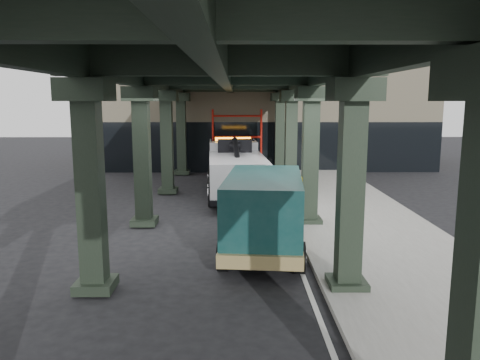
{
  "coord_description": "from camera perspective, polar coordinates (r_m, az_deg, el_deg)",
  "views": [
    {
      "loc": [
        -0.04,
        -14.6,
        4.5
      ],
      "look_at": [
        0.09,
        1.98,
        1.7
      ],
      "focal_mm": 35.0,
      "sensor_mm": 36.0,
      "label": 1
    }
  ],
  "objects": [
    {
      "name": "viaduct",
      "position": [
        16.63,
        -1.73,
        12.9
      ],
      "size": [
        7.4,
        32.0,
        6.4
      ],
      "color": "black",
      "rests_on": "ground"
    },
    {
      "name": "sidewalk",
      "position": [
        17.76,
        14.44,
        -5.15
      ],
      "size": [
        5.0,
        40.0,
        0.15
      ],
      "primitive_type": "cube",
      "color": "gray",
      "rests_on": "ground"
    },
    {
      "name": "lane_stripe",
      "position": [
        17.28,
        5.38,
        -5.53
      ],
      "size": [
        0.12,
        38.0,
        0.01
      ],
      "primitive_type": "cube",
      "color": "silver",
      "rests_on": "ground"
    },
    {
      "name": "ground",
      "position": [
        15.27,
        -0.28,
        -7.55
      ],
      "size": [
        90.0,
        90.0,
        0.0
      ],
      "primitive_type": "plane",
      "color": "black",
      "rests_on": "ground"
    },
    {
      "name": "building",
      "position": [
        34.66,
        2.97,
        8.75
      ],
      "size": [
        22.0,
        10.0,
        8.0
      ],
      "primitive_type": "cube",
      "color": "#C6B793",
      "rests_on": "ground"
    },
    {
      "name": "scaffolding",
      "position": [
        29.34,
        -0.36,
        4.91
      ],
      "size": [
        3.08,
        0.88,
        4.0
      ],
      "color": "red",
      "rests_on": "ground"
    },
    {
      "name": "tow_truck",
      "position": [
        22.34,
        -0.61,
        1.54
      ],
      "size": [
        2.94,
        8.7,
        2.81
      ],
      "rotation": [
        0.0,
        0.0,
        0.06
      ],
      "color": "black",
      "rests_on": "ground"
    },
    {
      "name": "towed_van",
      "position": [
        14.14,
        2.98,
        -3.64
      ],
      "size": [
        2.8,
        6.0,
        2.36
      ],
      "rotation": [
        0.0,
        0.0,
        -0.1
      ],
      "color": "#103A39",
      "rests_on": "ground"
    }
  ]
}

